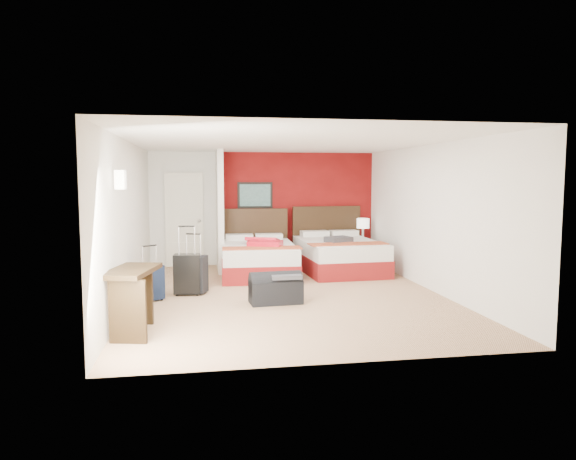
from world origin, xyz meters
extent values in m
plane|color=tan|center=(0.00, 0.00, 0.00)|extent=(6.50, 6.50, 0.00)
cube|color=silver|center=(0.00, 3.25, 1.25)|extent=(5.00, 0.04, 2.50)
cube|color=silver|center=(-2.50, 0.00, 1.25)|extent=(0.04, 6.50, 2.50)
cube|color=black|center=(-0.20, 3.19, 1.55)|extent=(0.78, 0.03, 0.58)
cube|color=white|center=(-2.38, -1.50, 1.90)|extent=(0.12, 0.20, 0.24)
cube|color=maroon|center=(0.75, 3.23, 1.25)|extent=(3.50, 0.04, 2.50)
cube|color=silver|center=(-1.00, 2.61, 1.25)|extent=(0.12, 1.20, 2.50)
cube|color=silver|center=(-1.75, 3.20, 1.02)|extent=(0.82, 0.06, 2.05)
cube|color=silver|center=(-0.28, 1.85, 0.31)|extent=(1.52, 2.11, 0.62)
cube|color=white|center=(1.42, 1.99, 0.32)|extent=(1.62, 2.23, 0.65)
cube|color=red|center=(-0.18, 1.75, 0.67)|extent=(0.89, 1.03, 0.11)
cube|color=#3B3B40|center=(1.32, 1.69, 0.70)|extent=(0.56, 0.51, 0.11)
cube|color=#301C10|center=(2.16, 2.76, 0.27)|extent=(0.41, 0.41, 0.54)
cylinder|color=white|center=(2.16, 2.76, 0.79)|extent=(0.31, 0.31, 0.49)
cube|color=black|center=(-1.63, 0.29, 0.32)|extent=(0.45, 0.31, 0.65)
cube|color=black|center=(-1.52, 0.36, 0.31)|extent=(0.48, 0.40, 0.61)
cube|color=black|center=(-2.19, -0.08, 0.27)|extent=(0.45, 0.40, 0.53)
cube|color=black|center=(-0.27, -0.52, 0.20)|extent=(0.82, 0.48, 0.40)
cube|color=#3E3F44|center=(-0.12, -0.57, 0.43)|extent=(0.46, 0.39, 0.06)
cube|color=black|center=(-2.24, -1.79, 0.41)|extent=(0.69, 1.06, 0.81)
camera|label=1|loc=(-1.38, -8.32, 1.91)|focal=32.44mm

